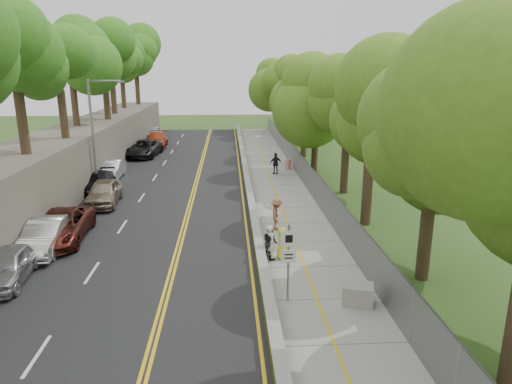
{
  "coord_description": "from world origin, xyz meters",
  "views": [
    {
      "loc": [
        -1.13,
        -18.75,
        8.71
      ],
      "look_at": [
        0.5,
        8.0,
        1.4
      ],
      "focal_mm": 32.0,
      "sensor_mm": 36.0,
      "label": 1
    }
  ],
  "objects_px": {
    "signpost": "(289,254)",
    "car_1": "(46,235)",
    "car_0": "(7,266)",
    "car_2": "(60,227)",
    "painter_0": "(282,243)",
    "construction_barrel": "(288,164)",
    "streetlight": "(95,128)",
    "concrete_block": "(358,294)",
    "person_far": "(276,164)"
  },
  "relations": [
    {
      "from": "concrete_block",
      "to": "person_far",
      "type": "xyz_separation_m",
      "value": [
        -0.86,
        21.94,
        0.53
      ]
    },
    {
      "from": "signpost",
      "to": "car_1",
      "type": "relative_size",
      "value": 0.67
    },
    {
      "from": "car_2",
      "to": "painter_0",
      "type": "relative_size",
      "value": 3.57
    },
    {
      "from": "painter_0",
      "to": "person_far",
      "type": "bearing_deg",
      "value": 8.19
    },
    {
      "from": "streetlight",
      "to": "concrete_block",
      "type": "height_order",
      "value": "streetlight"
    },
    {
      "from": "painter_0",
      "to": "concrete_block",
      "type": "bearing_deg",
      "value": -138.49
    },
    {
      "from": "painter_0",
      "to": "person_far",
      "type": "xyz_separation_m",
      "value": [
        1.51,
        17.56,
        0.14
      ]
    },
    {
      "from": "streetlight",
      "to": "car_1",
      "type": "distance_m",
      "value": 11.89
    },
    {
      "from": "car_0",
      "to": "car_1",
      "type": "height_order",
      "value": "car_1"
    },
    {
      "from": "car_2",
      "to": "person_far",
      "type": "height_order",
      "value": "person_far"
    },
    {
      "from": "concrete_block",
      "to": "painter_0",
      "type": "height_order",
      "value": "painter_0"
    },
    {
      "from": "signpost",
      "to": "streetlight",
      "type": "bearing_deg",
      "value": 124.08
    },
    {
      "from": "person_far",
      "to": "streetlight",
      "type": "bearing_deg",
      "value": 4.69
    },
    {
      "from": "painter_0",
      "to": "construction_barrel",
      "type": "bearing_deg",
      "value": 4.94
    },
    {
      "from": "concrete_block",
      "to": "car_0",
      "type": "relative_size",
      "value": 0.27
    },
    {
      "from": "painter_0",
      "to": "streetlight",
      "type": "bearing_deg",
      "value": 55.23
    },
    {
      "from": "car_0",
      "to": "painter_0",
      "type": "distance_m",
      "value": 11.81
    },
    {
      "from": "construction_barrel",
      "to": "person_far",
      "type": "xyz_separation_m",
      "value": [
        -1.29,
        -1.96,
        0.47
      ]
    },
    {
      "from": "painter_0",
      "to": "car_1",
      "type": "bearing_deg",
      "value": 94.4
    },
    {
      "from": "signpost",
      "to": "car_1",
      "type": "height_order",
      "value": "signpost"
    },
    {
      "from": "construction_barrel",
      "to": "person_far",
      "type": "bearing_deg",
      "value": -123.45
    },
    {
      "from": "car_1",
      "to": "car_2",
      "type": "bearing_deg",
      "value": 76.18
    },
    {
      "from": "signpost",
      "to": "concrete_block",
      "type": "distance_m",
      "value": 3.05
    },
    {
      "from": "car_0",
      "to": "car_2",
      "type": "xyz_separation_m",
      "value": [
        0.54,
        4.69,
        0.05
      ]
    },
    {
      "from": "car_0",
      "to": "construction_barrel",
      "type": "bearing_deg",
      "value": 51.13
    },
    {
      "from": "construction_barrel",
      "to": "painter_0",
      "type": "height_order",
      "value": "painter_0"
    },
    {
      "from": "painter_0",
      "to": "person_far",
      "type": "distance_m",
      "value": 17.63
    },
    {
      "from": "streetlight",
      "to": "person_far",
      "type": "height_order",
      "value": "streetlight"
    },
    {
      "from": "car_1",
      "to": "car_2",
      "type": "relative_size",
      "value": 0.85
    },
    {
      "from": "signpost",
      "to": "person_far",
      "type": "bearing_deg",
      "value": 85.36
    },
    {
      "from": "construction_barrel",
      "to": "painter_0",
      "type": "xyz_separation_m",
      "value": [
        -2.8,
        -19.52,
        0.33
      ]
    },
    {
      "from": "car_1",
      "to": "person_far",
      "type": "height_order",
      "value": "person_far"
    },
    {
      "from": "construction_barrel",
      "to": "car_1",
      "type": "xyz_separation_m",
      "value": [
        -14.21,
        -17.77,
        0.32
      ]
    },
    {
      "from": "painter_0",
      "to": "car_0",
      "type": "bearing_deg",
      "value": 111.28
    },
    {
      "from": "car_0",
      "to": "person_far",
      "type": "distance_m",
      "value": 23.33
    },
    {
      "from": "construction_barrel",
      "to": "concrete_block",
      "type": "distance_m",
      "value": 23.9
    },
    {
      "from": "person_far",
      "to": "construction_barrel",
      "type": "bearing_deg",
      "value": -137.73
    },
    {
      "from": "concrete_block",
      "to": "car_2",
      "type": "relative_size",
      "value": 0.21
    },
    {
      "from": "concrete_block",
      "to": "person_far",
      "type": "relative_size",
      "value": 0.63
    },
    {
      "from": "signpost",
      "to": "car_0",
      "type": "bearing_deg",
      "value": 168.47
    },
    {
      "from": "concrete_block",
      "to": "car_0",
      "type": "bearing_deg",
      "value": 169.11
    },
    {
      "from": "streetlight",
      "to": "person_far",
      "type": "bearing_deg",
      "value": 18.97
    },
    {
      "from": "car_1",
      "to": "signpost",
      "type": "bearing_deg",
      "value": -29.65
    },
    {
      "from": "streetlight",
      "to": "car_2",
      "type": "height_order",
      "value": "streetlight"
    },
    {
      "from": "car_1",
      "to": "painter_0",
      "type": "bearing_deg",
      "value": -11.06
    },
    {
      "from": "person_far",
      "to": "car_0",
      "type": "bearing_deg",
      "value": 41.26
    },
    {
      "from": "signpost",
      "to": "car_0",
      "type": "distance_m",
      "value": 11.74
    },
    {
      "from": "car_0",
      "to": "car_1",
      "type": "xyz_separation_m",
      "value": [
        0.28,
        3.43,
        0.05
      ]
    },
    {
      "from": "signpost",
      "to": "concrete_block",
      "type": "bearing_deg",
      "value": -8.02
    },
    {
      "from": "streetlight",
      "to": "concrete_block",
      "type": "bearing_deg",
      "value": -50.9
    }
  ]
}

